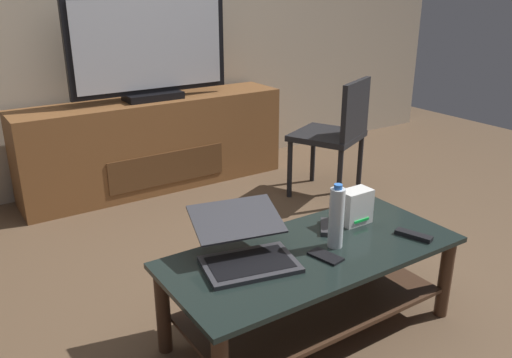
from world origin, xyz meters
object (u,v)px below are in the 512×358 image
television (150,50)px  cell_phone (325,256)px  laptop (244,245)px  coffee_table (312,276)px  media_cabinet (155,144)px  soundbar_remote (414,235)px  dining_chair (337,131)px  router_box (355,207)px  tv_remote (326,227)px  water_bottle_near (336,217)px

television → cell_phone: size_ratio=8.25×
laptop → television: bearing=77.0°
coffee_table → media_cabinet: size_ratio=0.65×
laptop → soundbar_remote: laptop is taller
dining_chair → router_box: 1.32m
router_box → tv_remote: (-0.15, 0.02, -0.07)m
television → media_cabinet: bearing=90.0°
cell_phone → coffee_table: bearing=78.1°
router_box → water_bottle_near: water_bottle_near is taller
coffee_table → laptop: bearing=161.7°
cell_phone → television: bearing=74.1°
tv_remote → cell_phone: bearing=-90.9°
water_bottle_near → tv_remote: water_bottle_near is taller
dining_chair → laptop: (-1.43, -1.05, -0.02)m
media_cabinet → router_box: 1.94m
soundbar_remote → water_bottle_near: bearing=140.5°
router_box → tv_remote: 0.17m
water_bottle_near → soundbar_remote: 0.39m
tv_remote → soundbar_remote: 0.38m
dining_chair → tv_remote: bearing=-133.7°
television → cell_phone: 2.18m
water_bottle_near → soundbar_remote: size_ratio=1.75×
dining_chair → soundbar_remote: (-0.71, -1.30, -0.07)m
media_cabinet → water_bottle_near: (-0.06, -2.06, 0.21)m
coffee_table → water_bottle_near: (0.10, -0.02, 0.26)m
router_box → water_bottle_near: size_ratio=0.58×
coffee_table → media_cabinet: bearing=85.5°
television → tv_remote: 1.98m
laptop → soundbar_remote: 0.76m
coffee_table → soundbar_remote: bearing=-19.3°
coffee_table → media_cabinet: media_cabinet is taller
laptop → coffee_table: bearing=-18.3°
dining_chair → router_box: dining_chair is taller
router_box → soundbar_remote: bearing=-66.3°
media_cabinet → cell_phone: media_cabinet is taller
tv_remote → water_bottle_near: bearing=-77.4°
soundbar_remote → router_box: bearing=94.9°
media_cabinet → cell_phone: bearing=-94.3°
coffee_table → television: 2.15m
television → laptop: bearing=-103.0°
media_cabinet → water_bottle_near: size_ratio=7.01×
router_box → dining_chair: bearing=51.8°
tv_remote → soundbar_remote: (0.27, -0.28, 0.00)m
router_box → soundbar_remote: size_ratio=1.01×
media_cabinet → router_box: media_cabinet is taller
tv_remote → laptop: bearing=-136.4°
laptop → tv_remote: bearing=3.9°
laptop → tv_remote: size_ratio=2.95×
water_bottle_near → cell_phone: size_ratio=2.00×
cell_phone → tv_remote: (0.17, 0.20, 0.01)m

